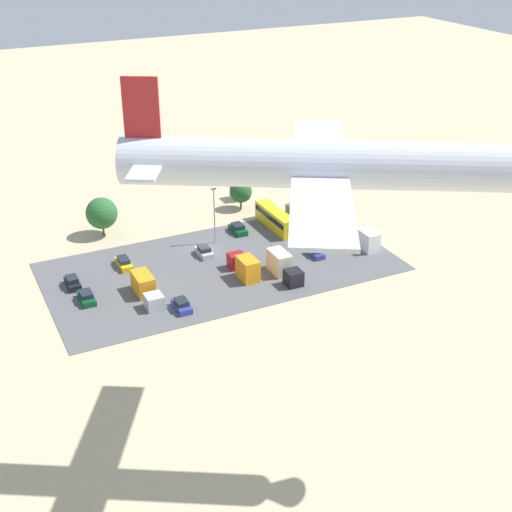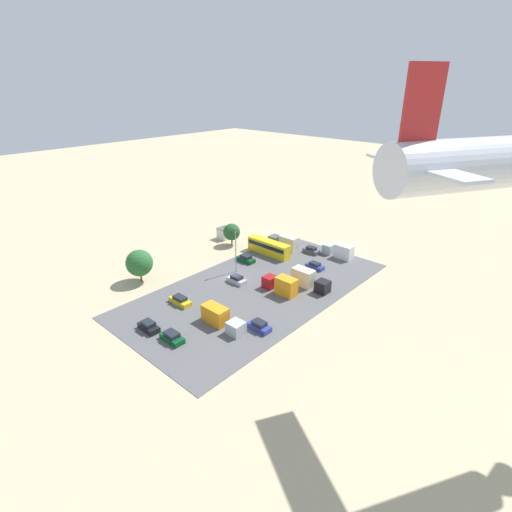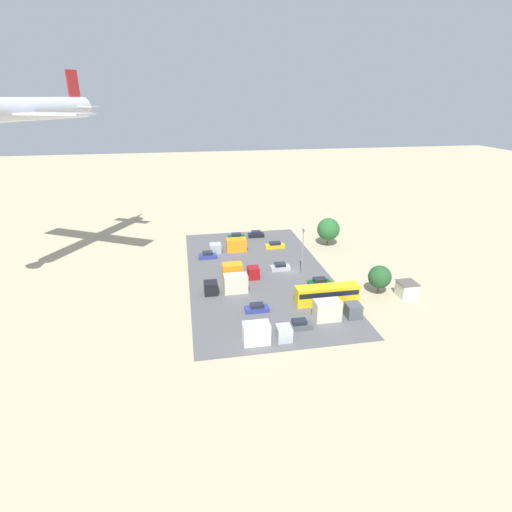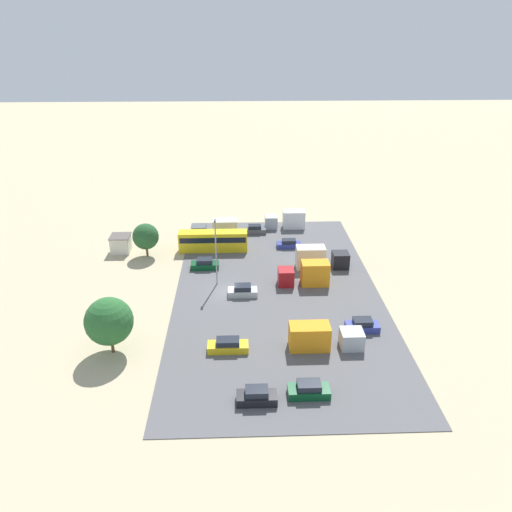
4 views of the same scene
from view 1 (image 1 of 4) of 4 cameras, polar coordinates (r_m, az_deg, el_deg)
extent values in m
plane|color=tan|center=(120.33, -4.12, 0.52)|extent=(400.00, 400.00, 0.00)
cube|color=#565659|center=(114.52, -2.80, -0.85)|extent=(55.20, 28.75, 0.08)
cube|color=silver|center=(140.32, -1.29, 5.12)|extent=(3.17, 3.02, 2.76)
cube|color=#59514C|center=(139.80, -1.29, 5.67)|extent=(3.41, 3.26, 0.12)
cube|color=gold|center=(127.33, 1.55, 2.98)|extent=(2.48, 11.40, 3.36)
cube|color=black|center=(127.08, 1.55, 3.23)|extent=(2.52, 10.94, 0.94)
cube|color=#4C5156|center=(125.49, 6.04, 1.85)|extent=(1.75, 4.07, 0.91)
cube|color=#1E232D|center=(125.16, 6.06, 2.18)|extent=(1.47, 2.28, 0.67)
cube|color=gold|center=(116.07, -10.53, -0.64)|extent=(1.84, 4.76, 0.90)
cube|color=#1E232D|center=(115.72, -10.56, -0.30)|extent=(1.55, 2.66, 0.66)
cube|color=#ADB2B7|center=(118.04, -4.17, 0.26)|extent=(1.97, 4.11, 0.90)
cube|color=#1E232D|center=(117.69, -4.18, 0.60)|extent=(1.65, 2.30, 0.66)
cube|color=#0C4723|center=(107.33, -13.40, -3.33)|extent=(1.97, 4.29, 0.92)
cube|color=#1E232D|center=(106.95, -13.44, -2.96)|extent=(1.65, 2.40, 0.68)
cube|color=black|center=(111.82, -14.45, -2.16)|extent=(1.88, 4.09, 0.96)
cube|color=#1E232D|center=(111.44, -14.50, -1.79)|extent=(1.58, 2.29, 0.70)
cube|color=navy|center=(118.06, 4.72, 0.22)|extent=(1.75, 4.11, 0.83)
cube|color=#1E232D|center=(117.74, 4.73, 0.53)|extent=(1.47, 2.30, 0.61)
cube|color=#0C4723|center=(125.94, -1.45, 2.10)|extent=(2.00, 4.33, 0.93)
cube|color=#1E232D|center=(125.60, -1.46, 2.43)|extent=(1.68, 2.42, 0.68)
cube|color=navy|center=(103.02, -5.96, -4.04)|extent=(1.95, 4.09, 0.92)
cube|color=#1E232D|center=(102.62, -5.99, -3.66)|extent=(1.64, 2.29, 0.67)
cube|color=black|center=(108.54, 3.02, -1.75)|extent=(2.45, 2.50, 2.45)
cube|color=beige|center=(111.95, 1.87, -0.49)|extent=(2.45, 4.44, 3.50)
cube|color=#ADB2B7|center=(103.54, -8.16, -3.62)|extent=(2.51, 2.64, 2.13)
cube|color=orange|center=(107.51, -9.02, -2.19)|extent=(2.51, 4.70, 3.04)
cube|color=#4C5156|center=(132.05, 3.10, 3.61)|extent=(2.58, 2.42, 2.38)
cube|color=beige|center=(128.21, 4.09, 3.10)|extent=(2.58, 4.30, 3.40)
cube|color=#ADB2B7|center=(124.12, 7.84, 1.80)|extent=(2.37, 2.25, 2.29)
cube|color=white|center=(120.77, 8.95, 1.25)|extent=(2.37, 3.99, 3.28)
cube|color=maroon|center=(113.52, -1.58, -0.38)|extent=(2.51, 2.25, 2.44)
cube|color=orange|center=(109.85, -0.66, -1.04)|extent=(2.51, 3.99, 3.48)
cylinder|color=brown|center=(135.84, -1.22, 4.18)|extent=(0.36, 0.36, 1.89)
sphere|color=#235128|center=(134.89, -1.23, 5.17)|extent=(4.24, 4.24, 4.24)
cylinder|color=brown|center=(127.64, -12.11, 2.08)|extent=(0.36, 0.36, 2.12)
sphere|color=#28602D|center=(126.40, -12.25, 3.37)|extent=(5.50, 5.50, 5.50)
cylinder|color=gray|center=(120.51, -3.35, 3.16)|extent=(0.20, 0.20, 9.68)
cube|color=#4C4C51|center=(118.60, -3.41, 5.39)|extent=(0.90, 0.28, 0.20)
cylinder|color=silver|center=(62.58, 5.17, 7.32)|extent=(32.58, 20.94, 4.23)
cube|color=silver|center=(62.79, 5.14, 6.78)|extent=(19.80, 29.86, 0.36)
cube|color=silver|center=(63.79, -8.27, 7.73)|extent=(7.66, 10.97, 0.24)
cube|color=#B22323|center=(62.68, -9.18, 11.50)|extent=(2.88, 1.80, 5.61)
camera|label=2|loc=(50.38, -39.62, 3.84)|focal=28.00mm
camera|label=3|loc=(140.14, 30.18, 15.77)|focal=28.00mm
camera|label=4|loc=(103.27, -39.03, 10.55)|focal=35.00mm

